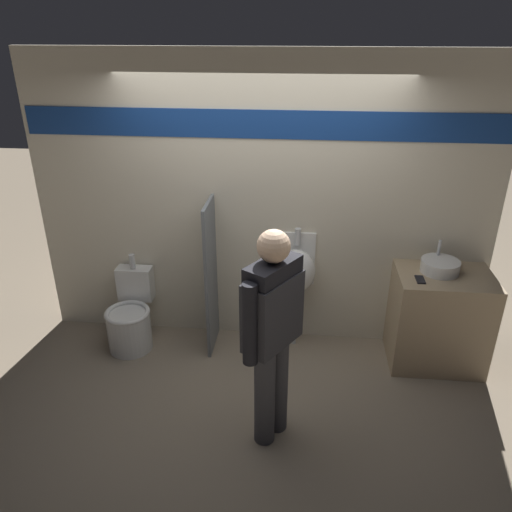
{
  "coord_description": "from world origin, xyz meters",
  "views": [
    {
      "loc": [
        0.39,
        -3.69,
        2.89
      ],
      "look_at": [
        0.0,
        0.17,
        1.05
      ],
      "focal_mm": 35.0,
      "sensor_mm": 36.0,
      "label": 1
    }
  ],
  "objects_px": {
    "cell_phone": "(420,280)",
    "sink_basin": "(440,266)",
    "urinal_near_counter": "(296,271)",
    "toilet": "(131,319)",
    "person_in_vest": "(272,325)"
  },
  "relations": [
    {
      "from": "sink_basin",
      "to": "toilet",
      "type": "bearing_deg",
      "value": -178.11
    },
    {
      "from": "toilet",
      "to": "cell_phone",
      "type": "bearing_deg",
      "value": -1.85
    },
    {
      "from": "person_in_vest",
      "to": "toilet",
      "type": "bearing_deg",
      "value": 86.93
    },
    {
      "from": "sink_basin",
      "to": "cell_phone",
      "type": "xyz_separation_m",
      "value": [
        -0.2,
        -0.18,
        -0.05
      ]
    },
    {
      "from": "cell_phone",
      "to": "toilet",
      "type": "xyz_separation_m",
      "value": [
        -2.62,
        0.08,
        -0.62
      ]
    },
    {
      "from": "sink_basin",
      "to": "person_in_vest",
      "type": "bearing_deg",
      "value": -141.05
    },
    {
      "from": "urinal_near_counter",
      "to": "toilet",
      "type": "relative_size",
      "value": 1.35
    },
    {
      "from": "sink_basin",
      "to": "urinal_near_counter",
      "type": "relative_size",
      "value": 0.28
    },
    {
      "from": "cell_phone",
      "to": "sink_basin",
      "type": "bearing_deg",
      "value": 42.1
    },
    {
      "from": "person_in_vest",
      "to": "sink_basin",
      "type": "bearing_deg",
      "value": -18.41
    },
    {
      "from": "person_in_vest",
      "to": "cell_phone",
      "type": "bearing_deg",
      "value": -18.96
    },
    {
      "from": "cell_phone",
      "to": "toilet",
      "type": "bearing_deg",
      "value": 178.15
    },
    {
      "from": "sink_basin",
      "to": "cell_phone",
      "type": "height_order",
      "value": "sink_basin"
    },
    {
      "from": "urinal_near_counter",
      "to": "toilet",
      "type": "height_order",
      "value": "urinal_near_counter"
    },
    {
      "from": "sink_basin",
      "to": "urinal_near_counter",
      "type": "bearing_deg",
      "value": 175.73
    }
  ]
}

